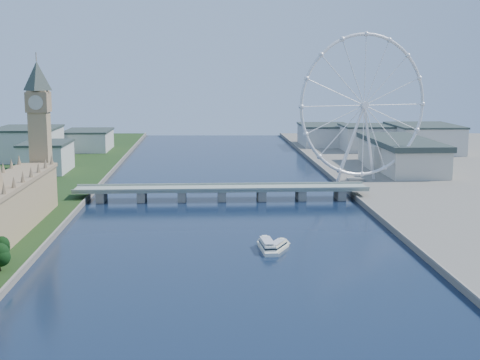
{
  "coord_description": "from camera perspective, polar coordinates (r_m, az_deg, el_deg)",
  "views": [
    {
      "loc": [
        -12.6,
        -195.55,
        97.21
      ],
      "look_at": [
        8.99,
        210.0,
        29.99
      ],
      "focal_mm": 50.0,
      "sensor_mm": 36.0,
      "label": 1
    }
  ],
  "objects": [
    {
      "name": "westminster_bridge",
      "position": [
        503.92,
        -1.57,
        -0.96
      ],
      "size": [
        220.0,
        22.0,
        9.5
      ],
      "color": "gray",
      "rests_on": "ground"
    },
    {
      "name": "city_skyline",
      "position": [
        761.65,
        0.87,
        3.35
      ],
      "size": [
        505.0,
        280.0,
        32.0
      ],
      "color": "beige",
      "rests_on": "ground"
    },
    {
      "name": "big_ben",
      "position": [
        488.37,
        -16.79,
        5.4
      ],
      "size": [
        20.02,
        20.02,
        110.0
      ],
      "color": "tan",
      "rests_on": "ground"
    },
    {
      "name": "tour_boat_near",
      "position": [
        365.35,
        2.34,
        -6.04
      ],
      "size": [
        9.89,
        29.75,
        6.45
      ],
      "primitive_type": null,
      "rotation": [
        0.0,
        0.0,
        0.08
      ],
      "color": "silver",
      "rests_on": "ground"
    },
    {
      "name": "county_hall",
      "position": [
        660.27,
        13.5,
        0.67
      ],
      "size": [
        54.0,
        144.0,
        35.0
      ],
      "primitive_type": null,
      "color": "beige",
      "rests_on": "ground"
    },
    {
      "name": "london_eye",
      "position": [
        567.14,
        10.54,
        6.24
      ],
      "size": [
        113.6,
        39.12,
        124.3
      ],
      "color": "silver",
      "rests_on": "ground"
    },
    {
      "name": "tour_boat_far",
      "position": [
        365.3,
        3.19,
        -6.05
      ],
      "size": [
        17.05,
        25.51,
        5.55
      ],
      "primitive_type": null,
      "rotation": [
        0.0,
        0.0,
        -0.46
      ],
      "color": "#E9E6C5",
      "rests_on": "ground"
    }
  ]
}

